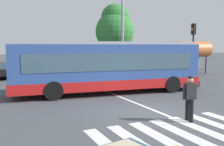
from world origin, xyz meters
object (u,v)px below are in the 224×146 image
at_px(city_transit_bus, 108,67).
at_px(parked_car_black, 1,69).
at_px(parked_car_white, 85,66).
at_px(bus_stop_shelter, 192,50).
at_px(parked_car_red, 133,65).
at_px(pedestrian_crossing_street, 190,96).
at_px(traffic_light_far_corner, 193,42).
at_px(twin_arm_street_lamp, 123,3).
at_px(parked_car_blue, 110,65).
at_px(background_tree_right, 115,28).
at_px(parked_car_champagne, 59,67).
at_px(parked_car_teal, 29,68).

bearing_deg(city_transit_bus, parked_car_black, 118.31).
height_order(parked_car_white, bus_stop_shelter, bus_stop_shelter).
relative_size(city_transit_bus, parked_car_red, 2.51).
bearing_deg(pedestrian_crossing_street, parked_car_white, 83.43).
height_order(parked_car_white, traffic_light_far_corner, traffic_light_far_corner).
bearing_deg(parked_car_black, twin_arm_street_lamp, -29.33).
height_order(pedestrian_crossing_street, parked_car_blue, pedestrian_crossing_street).
height_order(parked_car_black, background_tree_right, background_tree_right).
bearing_deg(traffic_light_far_corner, parked_car_blue, 116.36).
height_order(parked_car_champagne, parked_car_blue, same).
xyz_separation_m(city_transit_bus, pedestrian_crossing_street, (0.37, -6.64, -0.62)).
bearing_deg(twin_arm_street_lamp, parked_car_teal, 138.86).
distance_m(city_transit_bus, traffic_light_far_corner, 9.53).
xyz_separation_m(traffic_light_far_corner, background_tree_right, (-1.65, 11.60, 1.87)).
relative_size(pedestrian_crossing_street, bus_stop_shelter, 0.44).
xyz_separation_m(parked_car_black, traffic_light_far_corner, (14.61, -7.71, 2.36)).
distance_m(pedestrian_crossing_street, parked_car_white, 17.75).
bearing_deg(parked_car_blue, traffic_light_far_corner, -63.64).
xyz_separation_m(parked_car_black, parked_car_red, (13.38, 0.10, 0.00)).
distance_m(city_transit_bus, parked_car_black, 11.82).
bearing_deg(parked_car_black, bus_stop_shelter, -15.72).
bearing_deg(background_tree_right, traffic_light_far_corner, -81.90).
bearing_deg(bus_stop_shelter, parked_car_red, 127.32).
relative_size(parked_car_teal, parked_car_champagne, 1.02).
bearing_deg(parked_car_champagne, twin_arm_street_lamp, -55.83).
distance_m(city_transit_bus, pedestrian_crossing_street, 6.68).
bearing_deg(parked_car_teal, pedestrian_crossing_street, -78.92).
height_order(parked_car_red, bus_stop_shelter, bus_stop_shelter).
relative_size(city_transit_bus, parked_car_white, 2.47).
xyz_separation_m(parked_car_black, parked_car_champagne, (5.31, 0.62, 0.00)).
bearing_deg(traffic_light_far_corner, city_transit_bus, -163.48).
distance_m(parked_car_black, background_tree_right, 14.18).
xyz_separation_m(city_transit_bus, traffic_light_far_corner, (9.02, 2.68, 1.54)).
xyz_separation_m(parked_car_black, twin_arm_street_lamp, (9.26, -5.21, 5.52)).
distance_m(parked_car_champagne, twin_arm_street_lamp, 8.95).
bearing_deg(parked_car_black, parked_car_red, 0.41).
xyz_separation_m(parked_car_blue, background_tree_right, (2.30, 3.64, 4.23)).
bearing_deg(bus_stop_shelter, parked_car_blue, 141.82).
xyz_separation_m(pedestrian_crossing_street, traffic_light_far_corner, (8.65, 9.32, 2.16)).
height_order(pedestrian_crossing_street, parked_car_white, pedestrian_crossing_street).
bearing_deg(pedestrian_crossing_street, parked_car_black, 109.30).
bearing_deg(parked_car_blue, parked_car_black, -178.60).
height_order(parked_car_teal, twin_arm_street_lamp, twin_arm_street_lamp).
height_order(pedestrian_crossing_street, twin_arm_street_lamp, twin_arm_street_lamp).
height_order(parked_car_teal, parked_car_champagne, same).
xyz_separation_m(parked_car_black, parked_car_white, (7.99, 0.61, 0.00)).
bearing_deg(parked_car_champagne, city_transit_bus, -88.52).
distance_m(city_transit_bus, parked_car_white, 11.28).
xyz_separation_m(parked_car_champagne, parked_car_white, (2.68, -0.02, 0.00)).
distance_m(bus_stop_shelter, twin_arm_street_lamp, 8.77).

